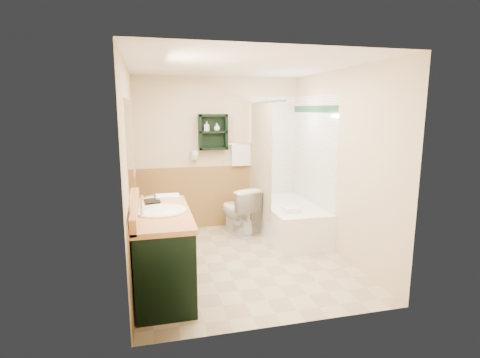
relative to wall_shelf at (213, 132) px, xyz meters
name	(u,v)px	position (x,y,z in m)	size (l,w,h in m)	color
floor	(241,260)	(0.10, -1.41, -1.55)	(3.00, 3.00, 0.00)	#C2B58E
back_wall	(218,153)	(0.10, 0.11, -0.35)	(2.60, 0.04, 2.40)	#F4E7BF
left_wall	(129,172)	(-1.22, -1.41, -0.35)	(0.04, 3.00, 2.40)	#F4E7BF
right_wall	(340,164)	(1.42, -1.41, -0.35)	(0.04, 3.00, 2.40)	#F4E7BF
ceiling	(242,63)	(0.10, -1.41, 0.87)	(2.60, 3.00, 0.04)	white
wainscot_left	(135,231)	(-1.19, -1.41, -1.05)	(2.98, 2.98, 1.00)	#AA8245
wainscot_back	(219,196)	(0.10, 0.08, -1.05)	(2.58, 2.58, 1.00)	#AA8245
mirror_frame	(130,151)	(-1.17, -1.96, -0.05)	(1.30, 1.30, 1.00)	#945A30
mirror_glass	(130,151)	(-1.17, -1.96, -0.05)	(1.20, 1.20, 0.90)	white
tile_right	(312,167)	(1.38, -0.66, -0.50)	(1.50, 1.50, 2.10)	white
tile_back	(279,161)	(1.13, 0.07, -0.50)	(0.95, 0.95, 2.10)	white
tile_accent	(313,109)	(1.37, -0.66, 0.35)	(1.50, 1.50, 0.10)	#134329
wall_shelf	(213,132)	(0.00, 0.00, 0.00)	(0.45, 0.15, 0.55)	black
hair_dryer	(194,155)	(-0.30, 0.02, -0.35)	(0.10, 0.24, 0.18)	silver
towel_bar	(240,144)	(0.45, 0.04, -0.20)	(0.40, 0.06, 0.40)	white
curtain_rod	(265,102)	(0.63, -0.66, 0.45)	(0.03, 0.03, 1.60)	silver
shower_curtain	(261,160)	(0.63, -0.48, -0.40)	(1.05, 1.05, 1.70)	#C3B493
vanity	(163,252)	(-0.89, -1.97, -1.12)	(0.59, 1.37, 0.87)	black
bathtub	(289,220)	(1.03, -0.68, -1.30)	(0.75, 1.50, 0.50)	white
toilet	(238,211)	(0.31, -0.37, -1.19)	(0.42, 0.74, 0.73)	white
counter_towel	(168,197)	(-0.79, -1.41, -0.66)	(0.27, 0.21, 0.04)	white
vanity_book	(144,193)	(-1.06, -1.56, -0.57)	(0.17, 0.02, 0.23)	black
tub_towel	(291,210)	(0.88, -1.11, -1.01)	(0.21, 0.18, 0.07)	white
soap_bottle_a	(207,129)	(-0.10, -0.01, 0.05)	(0.07, 0.15, 0.07)	white
soap_bottle_b	(217,128)	(0.06, -0.01, 0.06)	(0.09, 0.12, 0.09)	white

